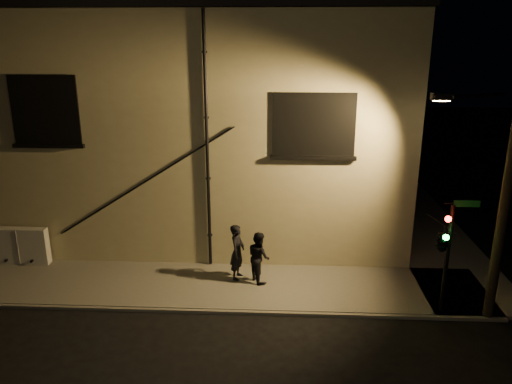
# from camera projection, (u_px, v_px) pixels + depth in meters

# --- Properties ---
(ground) EXTENTS (90.00, 90.00, 0.00)m
(ground) POSITION_uv_depth(u_px,v_px,m) (259.00, 313.00, 14.40)
(ground) COLOR black
(sidewalk) EXTENTS (21.00, 16.00, 0.12)m
(sidewalk) POSITION_uv_depth(u_px,v_px,m) (297.00, 250.00, 18.51)
(sidewalk) COLOR #5C5B53
(sidewalk) RESTS_ON ground
(building) EXTENTS (16.20, 12.23, 8.80)m
(building) POSITION_uv_depth(u_px,v_px,m) (200.00, 114.00, 21.81)
(building) COLOR tan
(building) RESTS_ON ground
(utility_cabinet) EXTENTS (1.96, 0.33, 1.29)m
(utility_cabinet) POSITION_uv_depth(u_px,v_px,m) (20.00, 246.00, 17.15)
(utility_cabinet) COLOR beige
(utility_cabinet) RESTS_ON sidewalk
(pedestrian_a) EXTENTS (0.58, 0.75, 1.83)m
(pedestrian_a) POSITION_uv_depth(u_px,v_px,m) (237.00, 252.00, 16.01)
(pedestrian_a) COLOR black
(pedestrian_a) RESTS_ON sidewalk
(pedestrian_b) EXTENTS (0.94, 1.01, 1.65)m
(pedestrian_b) POSITION_uv_depth(u_px,v_px,m) (259.00, 257.00, 15.87)
(pedestrian_b) COLOR black
(pedestrian_b) RESTS_ON sidewalk
(traffic_signal) EXTENTS (1.32, 1.95, 3.31)m
(traffic_signal) POSITION_uv_depth(u_px,v_px,m) (443.00, 239.00, 13.63)
(traffic_signal) COLOR black
(traffic_signal) RESTS_ON sidewalk
(streetlamp_pole) EXTENTS (2.01, 1.38, 6.65)m
(streetlamp_pole) POSITION_uv_depth(u_px,v_px,m) (500.00, 198.00, 13.17)
(streetlamp_pole) COLOR black
(streetlamp_pole) RESTS_ON ground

